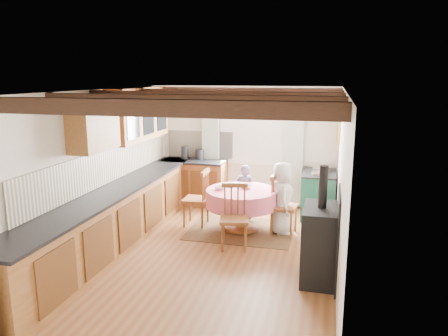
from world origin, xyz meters
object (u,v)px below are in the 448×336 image
(chair_left, at_px, (196,197))
(child_far, at_px, (245,192))
(cup, at_px, (231,184))
(chair_right, at_px, (284,205))
(dining_table, at_px, (241,210))
(chair_near, at_px, (234,217))
(aga_range, at_px, (319,194))
(child_right, at_px, (282,198))
(cast_iron_stove, at_px, (321,224))

(chair_left, distance_m, child_far, 0.95)
(cup, bearing_deg, chair_right, -9.12)
(dining_table, bearing_deg, chair_near, -86.12)
(aga_range, relative_size, child_right, 0.77)
(dining_table, bearing_deg, chair_right, 2.53)
(dining_table, xyz_separation_m, cup, (-0.23, 0.18, 0.41))
(dining_table, bearing_deg, cast_iron_stove, -48.30)
(cup, bearing_deg, cast_iron_stove, -47.13)
(child_right, bearing_deg, chair_left, 75.66)
(child_right, bearing_deg, chair_near, 130.23)
(chair_right, relative_size, child_far, 0.99)
(chair_near, distance_m, child_far, 1.43)
(dining_table, height_order, chair_near, chair_near)
(aga_range, distance_m, child_far, 1.40)
(dining_table, xyz_separation_m, chair_near, (0.05, -0.78, 0.14))
(aga_range, bearing_deg, chair_near, -122.30)
(cup, bearing_deg, chair_left, -171.13)
(chair_right, xyz_separation_m, aga_range, (0.53, 1.07, -0.07))
(chair_left, distance_m, child_right, 1.52)
(aga_range, xyz_separation_m, child_far, (-1.32, -0.46, 0.08))
(chair_right, xyz_separation_m, cup, (-0.95, 0.15, 0.26))
(child_far, bearing_deg, chair_right, 140.32)
(chair_near, xyz_separation_m, chair_left, (-0.89, 0.87, 0.00))
(chair_left, bearing_deg, chair_right, 87.49)
(child_far, distance_m, cup, 0.55)
(cast_iron_stove, xyz_separation_m, child_far, (-1.43, 2.16, -0.25))
(chair_near, xyz_separation_m, child_right, (0.62, 0.84, 0.11))
(chair_right, bearing_deg, cast_iron_stove, -150.63)
(dining_table, distance_m, child_far, 0.66)
(dining_table, xyz_separation_m, cast_iron_stove, (1.35, -1.52, 0.40))
(dining_table, distance_m, cup, 0.50)
(child_far, bearing_deg, chair_left, 33.71)
(chair_left, bearing_deg, dining_table, 83.57)
(chair_near, xyz_separation_m, child_far, (-0.12, 1.42, 0.01))
(cast_iron_stove, distance_m, child_far, 2.60)
(chair_near, bearing_deg, aga_range, 46.50)
(chair_right, relative_size, aga_range, 1.08)
(child_right, xyz_separation_m, cup, (-0.90, 0.12, 0.16))
(chair_near, bearing_deg, child_far, 83.80)
(aga_range, relative_size, child_far, 0.92)
(child_far, bearing_deg, cup, 69.18)
(cast_iron_stove, distance_m, cup, 2.32)
(chair_right, xyz_separation_m, child_right, (-0.04, 0.03, 0.10))
(chair_near, xyz_separation_m, cup, (-0.28, 0.96, 0.27))
(aga_range, height_order, cup, aga_range)
(child_far, bearing_deg, chair_near, 92.95)
(chair_right, relative_size, child_right, 0.83)
(dining_table, height_order, child_far, child_far)
(child_far, bearing_deg, child_right, 140.08)
(chair_left, distance_m, aga_range, 2.32)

